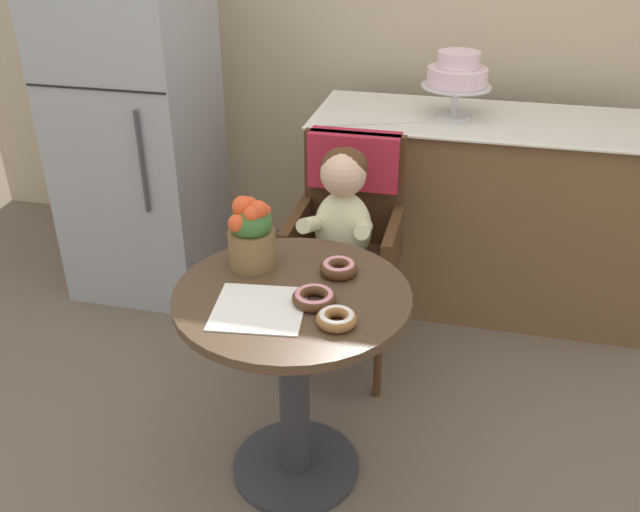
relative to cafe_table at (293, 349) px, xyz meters
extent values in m
plane|color=#6B5B4C|center=(0.00, 0.00, -0.51)|extent=(8.00, 8.00, 0.00)
cylinder|color=#4C3826|center=(0.00, 0.00, 0.20)|extent=(0.72, 0.72, 0.03)
cylinder|color=#333338|center=(0.00, 0.00, -0.16)|extent=(0.10, 0.10, 0.69)
cylinder|color=#333338|center=(0.00, 0.00, -0.50)|extent=(0.44, 0.44, 0.02)
cube|color=#472D19|center=(0.03, 0.63, -0.04)|extent=(0.42, 0.42, 0.04)
cube|color=#472D19|center=(0.03, 0.82, 0.22)|extent=(0.40, 0.04, 0.46)
cube|color=#472D19|center=(-0.16, 0.63, 0.08)|extent=(0.04, 0.38, 0.18)
cube|color=#472D19|center=(0.22, 0.63, 0.08)|extent=(0.04, 0.38, 0.18)
cube|color=#B22338|center=(0.03, 0.82, 0.34)|extent=(0.36, 0.11, 0.22)
cylinder|color=#472D19|center=(-0.15, 0.45, -0.28)|extent=(0.03, 0.03, 0.45)
cylinder|color=#472D19|center=(0.21, 0.45, -0.28)|extent=(0.03, 0.03, 0.45)
cylinder|color=#472D19|center=(-0.15, 0.81, -0.28)|extent=(0.03, 0.03, 0.45)
cylinder|color=#472D19|center=(0.21, 0.81, -0.28)|extent=(0.03, 0.03, 0.45)
ellipsoid|color=beige|center=(0.03, 0.61, 0.14)|extent=(0.22, 0.16, 0.30)
sphere|color=#E0B293|center=(0.03, 0.60, 0.36)|extent=(0.17, 0.17, 0.17)
ellipsoid|color=#4C2D19|center=(0.03, 0.62, 0.38)|extent=(0.17, 0.17, 0.14)
cylinder|color=beige|center=(-0.07, 0.52, 0.19)|extent=(0.08, 0.23, 0.13)
sphere|color=#E0B293|center=(-0.06, 0.44, 0.12)|extent=(0.06, 0.06, 0.06)
cylinder|color=beige|center=(0.12, 0.52, 0.19)|extent=(0.08, 0.23, 0.13)
sphere|color=#E0B293|center=(0.11, 0.44, 0.12)|extent=(0.06, 0.06, 0.06)
cylinder|color=#3F4760|center=(-0.03, 0.53, 0.03)|extent=(0.09, 0.22, 0.09)
cylinder|color=#3F4760|center=(-0.03, 0.42, -0.14)|extent=(0.08, 0.08, 0.26)
cylinder|color=#3F4760|center=(0.08, 0.53, 0.03)|extent=(0.09, 0.22, 0.09)
cylinder|color=#3F4760|center=(0.08, 0.42, -0.14)|extent=(0.08, 0.08, 0.26)
cube|color=white|center=(-0.07, -0.11, 0.21)|extent=(0.29, 0.28, 0.00)
torus|color=#4C2D19|center=(0.08, -0.05, 0.23)|extent=(0.13, 0.13, 0.04)
torus|color=pink|center=(0.08, -0.05, 0.24)|extent=(0.12, 0.12, 0.02)
torus|color=#4C2D19|center=(0.11, 0.14, 0.23)|extent=(0.12, 0.12, 0.04)
torus|color=pink|center=(0.11, 0.14, 0.24)|extent=(0.10, 0.10, 0.02)
torus|color=#936033|center=(0.17, -0.14, 0.23)|extent=(0.12, 0.12, 0.04)
torus|color=white|center=(0.17, -0.14, 0.24)|extent=(0.10, 0.10, 0.02)
cylinder|color=brown|center=(-0.17, 0.13, 0.27)|extent=(0.15, 0.15, 0.12)
ellipsoid|color=#38662D|center=(-0.17, 0.13, 0.36)|extent=(0.14, 0.14, 0.10)
sphere|color=#E54C23|center=(-0.14, 0.13, 0.41)|extent=(0.06, 0.06, 0.06)
sphere|color=#E54C23|center=(-0.14, 0.18, 0.38)|extent=(0.05, 0.05, 0.05)
sphere|color=#E54C23|center=(-0.18, 0.16, 0.40)|extent=(0.07, 0.07, 0.07)
sphere|color=#E54C23|center=(-0.19, 0.13, 0.41)|extent=(0.07, 0.07, 0.07)
sphere|color=#E54C23|center=(-0.20, 0.09, 0.38)|extent=(0.06, 0.06, 0.06)
sphere|color=#E54C23|center=(-0.15, 0.11, 0.40)|extent=(0.05, 0.05, 0.05)
cube|color=brown|center=(0.55, 1.30, -0.06)|extent=(1.50, 0.56, 0.90)
cube|color=white|center=(0.55, 1.30, 0.39)|extent=(1.56, 0.62, 0.01)
cylinder|color=silver|center=(0.38, 1.30, 0.40)|extent=(0.16, 0.16, 0.01)
cylinder|color=silver|center=(0.38, 1.30, 0.46)|extent=(0.03, 0.03, 0.12)
cylinder|color=silver|center=(0.38, 1.30, 0.53)|extent=(0.30, 0.30, 0.01)
cylinder|color=silver|center=(0.38, 1.30, 0.57)|extent=(0.26, 0.25, 0.08)
cylinder|color=silver|center=(0.38, 1.30, 0.54)|extent=(0.26, 0.26, 0.01)
cylinder|color=silver|center=(0.38, 1.30, 0.64)|extent=(0.18, 0.18, 0.07)
cylinder|color=silver|center=(0.38, 1.30, 0.61)|extent=(0.18, 0.18, 0.01)
cube|color=#9EA0A5|center=(-1.05, 1.10, 0.34)|extent=(0.64, 0.60, 1.70)
cube|color=black|center=(-1.05, 0.80, 0.55)|extent=(0.63, 0.01, 0.01)
cylinder|color=#3F3F44|center=(-0.87, 0.79, 0.26)|extent=(0.02, 0.02, 0.45)
camera|label=1|loc=(0.49, -1.67, 1.28)|focal=38.30mm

